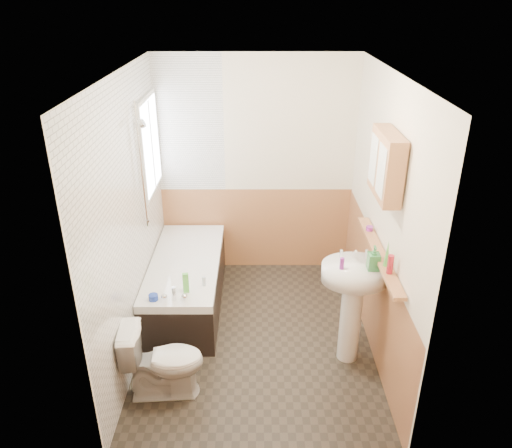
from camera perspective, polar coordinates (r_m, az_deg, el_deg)
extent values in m
plane|color=black|center=(5.00, 0.00, -12.73)|extent=(2.80, 2.80, 0.00)
plane|color=white|center=(3.97, 0.00, 16.88)|extent=(2.80, 2.80, 0.00)
cube|color=#F3E5C9|center=(5.65, 0.00, 6.43)|extent=(2.20, 0.02, 2.50)
cube|color=#F3E5C9|center=(3.12, 0.00, -10.72)|extent=(2.20, 0.02, 2.50)
cube|color=#F3E5C9|center=(4.48, -14.34, 0.33)|extent=(0.02, 2.80, 2.50)
cube|color=#F3E5C9|center=(4.48, 14.34, 0.33)|extent=(0.02, 2.80, 2.50)
cube|color=#B6784A|center=(4.83, 13.13, -7.74)|extent=(0.01, 2.80, 1.00)
cube|color=#B6784A|center=(3.63, 0.00, -20.10)|extent=(2.20, 0.01, 1.00)
cube|color=#B6784A|center=(5.92, 0.00, -0.52)|extent=(2.20, 0.01, 1.00)
cube|color=white|center=(4.48, -14.07, 0.33)|extent=(0.01, 2.80, 2.50)
cube|color=white|center=(5.53, -7.68, 11.19)|extent=(0.75, 0.01, 1.50)
cube|color=white|center=(5.20, -11.96, 8.80)|extent=(0.03, 0.79, 0.99)
cube|color=white|center=(5.20, -11.83, 8.81)|extent=(0.01, 0.70, 0.90)
cube|color=white|center=(5.20, -11.82, 8.81)|extent=(0.01, 0.04, 0.90)
cube|color=black|center=(5.35, -7.91, -7.07)|extent=(0.70, 1.66, 0.48)
cube|color=white|center=(5.20, -8.09, -4.49)|extent=(0.70, 1.66, 0.08)
cube|color=white|center=(5.21, -8.08, -4.59)|extent=(0.56, 1.52, 0.04)
cylinder|color=silver|center=(4.54, -9.35, -7.88)|extent=(0.04, 0.04, 0.14)
sphere|color=silver|center=(4.57, -10.45, -8.17)|extent=(0.06, 0.06, 0.06)
sphere|color=silver|center=(4.54, -8.19, -8.22)|extent=(0.06, 0.06, 0.06)
cylinder|color=silver|center=(4.69, -13.01, 6.39)|extent=(0.02, 0.02, 1.20)
cylinder|color=silver|center=(4.90, -12.38, 0.32)|extent=(0.04, 0.04, 0.02)
cylinder|color=silver|center=(4.55, -13.69, 12.92)|extent=(0.04, 0.04, 0.02)
cylinder|color=silver|center=(4.57, -12.88, 11.12)|extent=(0.07, 0.08, 0.09)
imported|color=white|center=(4.30, -10.55, -15.14)|extent=(0.69, 0.42, 0.65)
cylinder|color=white|center=(4.61, 10.70, -10.89)|extent=(0.19, 0.19, 0.79)
ellipsoid|color=white|center=(4.33, 11.23, -5.49)|extent=(0.57, 0.46, 0.15)
cylinder|color=silver|center=(4.35, 9.69, -3.40)|extent=(0.03, 0.03, 0.08)
cylinder|color=silver|center=(4.39, 12.52, -3.37)|extent=(0.03, 0.03, 0.08)
cylinder|color=silver|center=(4.33, 11.20, -3.14)|extent=(0.02, 0.11, 0.09)
cube|color=#B6784A|center=(4.34, 13.88, -3.27)|extent=(0.10, 1.38, 0.03)
cube|color=#B6784A|center=(4.03, 14.69, 6.54)|extent=(0.14, 0.58, 0.52)
cube|color=silver|center=(3.88, 14.14, 5.89)|extent=(0.01, 0.22, 0.39)
cube|color=silver|center=(4.14, 13.28, 7.20)|extent=(0.01, 0.22, 0.39)
cylinder|color=maroon|center=(4.01, 15.10, -4.48)|extent=(0.06, 0.06, 0.16)
cone|color=#59C647|center=(4.09, 14.77, -3.27)|extent=(0.05, 0.05, 0.22)
cylinder|color=purple|center=(4.68, 12.84, -0.49)|extent=(0.07, 0.07, 0.04)
imported|color=#388447|center=(4.24, 13.24, -4.47)|extent=(0.10, 0.21, 0.10)
cylinder|color=purple|center=(4.19, 9.79, -4.47)|extent=(0.04, 0.04, 0.10)
cube|color=#59C647|center=(4.62, -8.03, -6.68)|extent=(0.06, 0.04, 0.20)
cylinder|color=#19339E|center=(4.60, -11.65, -8.21)|extent=(0.09, 0.09, 0.05)
cylinder|color=silver|center=(4.72, -5.97, -6.51)|extent=(0.04, 0.04, 0.10)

